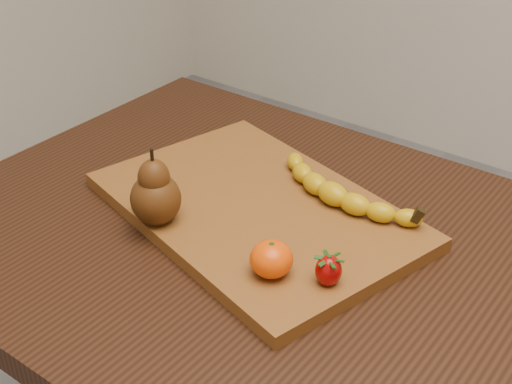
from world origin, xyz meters
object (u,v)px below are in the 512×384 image
Objects in this scene: cutting_board at (256,210)px; pear at (155,187)px; mandarin at (271,259)px; table at (284,301)px.

cutting_board is 4.20× the size of pear.
cutting_board is at bearing 133.58° from mandarin.
pear reaches higher than table.
table is 18.84× the size of mandarin.
cutting_board is at bearing 53.80° from pear.
cutting_board is 0.15m from pear.
table is 2.22× the size of cutting_board.
cutting_board is at bearing 156.88° from table.
mandarin reaches higher than cutting_board.
pear reaches higher than mandarin.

